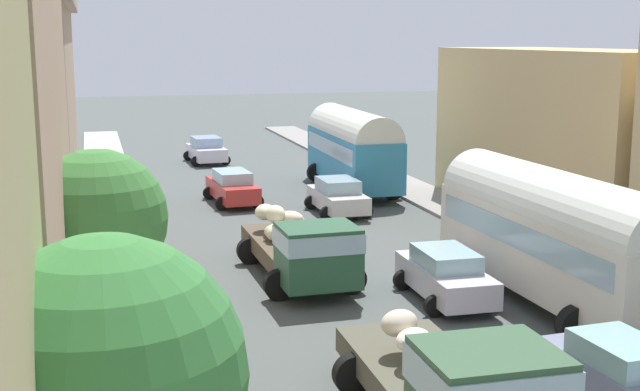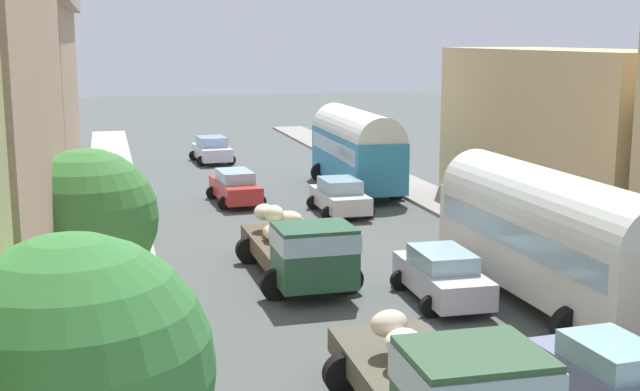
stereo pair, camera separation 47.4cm
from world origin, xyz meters
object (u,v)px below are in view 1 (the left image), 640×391
parked_bus_1 (353,146)px  cargo_truck_1 (302,247)px  car_1 (206,150)px  car_0 (232,187)px  cargo_truck_0 (458,386)px  pedestrian_0 (152,371)px  pedestrian_1 (139,229)px  car_2 (621,376)px  car_3 (445,275)px  car_4 (338,196)px  parked_bus_0 (552,231)px

parked_bus_1 → cargo_truck_1: bearing=-113.0°
parked_bus_1 → cargo_truck_1: parked_bus_1 is taller
car_1 → car_0: bearing=-92.5°
parked_bus_1 → cargo_truck_0: size_ratio=1.37×
pedestrian_0 → pedestrian_1: size_ratio=0.95×
cargo_truck_0 → cargo_truck_1: cargo_truck_0 is taller
pedestrian_0 → pedestrian_1: (0.45, 12.43, 0.07)m
car_1 → pedestrian_1: (-5.25, -21.78, 0.29)m
cargo_truck_0 → car_2: bearing=8.7°
car_3 → car_2: bearing=-86.9°
parked_bus_1 → cargo_truck_0: bearing=-103.4°
car_2 → car_4: 20.15m
car_2 → car_3: size_ratio=0.94×
pedestrian_1 → cargo_truck_1: bearing=-41.7°
car_1 → car_3: 28.85m
cargo_truck_0 → car_0: cargo_truck_0 is taller
parked_bus_1 → car_3: (-2.72, -17.54, -1.45)m
parked_bus_0 → cargo_truck_0: parked_bus_0 is taller
car_4 → cargo_truck_1: bearing=-112.5°
car_0 → car_1: bearing=87.5°
car_1 → car_4: size_ratio=1.03×
parked_bus_1 → car_3: parked_bus_1 is taller
car_4 → pedestrian_0: size_ratio=2.26×
cargo_truck_0 → cargo_truck_1: (-0.14, 11.07, -0.11)m
car_0 → pedestrian_0: pedestrian_0 is taller
cargo_truck_1 → pedestrian_0: cargo_truck_1 is taller
car_4 → parked_bus_0: bearing=-80.4°
pedestrian_0 → pedestrian_1: bearing=87.9°
car_3 → car_1: bearing=96.0°
parked_bus_0 → car_1: 30.38m
car_4 → pedestrian_1: (-8.70, -5.48, 0.30)m
car_1 → car_4: bearing=-78.1°
parked_bus_1 → pedestrian_0: (-11.43, -23.06, -1.22)m
parked_bus_0 → cargo_truck_0: 9.53m
car_4 → car_3: bearing=-92.1°
parked_bus_0 → car_1: size_ratio=2.38×
cargo_truck_1 → car_4: (4.00, 9.66, -0.39)m
car_0 → car_2: size_ratio=1.12×
car_4 → pedestrian_1: bearing=-147.8°
car_2 → pedestrian_0: 9.40m
car_2 → car_3: bearing=93.1°
car_3 → pedestrian_1: 10.77m
car_4 → parked_bus_1: bearing=66.1°
cargo_truck_0 → car_3: (3.42, 8.34, -0.50)m
cargo_truck_0 → car_1: bearing=89.4°
cargo_truck_0 → car_3: size_ratio=1.59×
cargo_truck_0 → pedestrian_1: 16.00m
parked_bus_0 → car_4: parked_bus_0 is taller
parked_bus_0 → car_4: size_ratio=2.46×
parked_bus_1 → car_0: 6.68m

